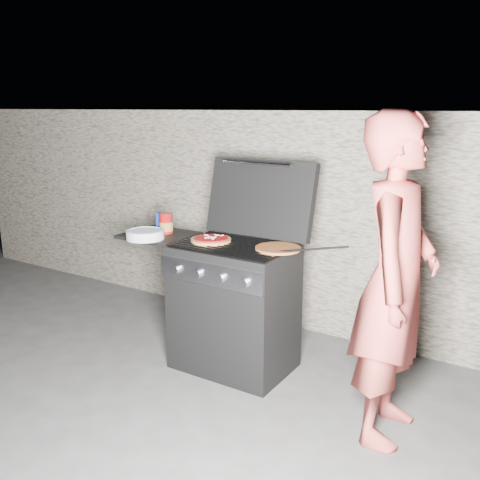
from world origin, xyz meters
The scene contains 10 objects.
ground centered at (0.00, 0.00, 0.00)m, with size 50.00×50.00×0.00m, color #3D3C3A.
stone_wall centered at (0.00, 1.05, 0.90)m, with size 8.00×0.35×1.80m, color gray.
gas_grill centered at (-0.25, 0.00, 0.46)m, with size 1.34×0.79×0.91m, color black, non-canonical shape.
pizza_topped centered at (-0.19, -0.01, 0.93)m, with size 0.28×0.28×0.03m, color #CB8D44, non-canonical shape.
pizza_plain centered at (0.32, 0.05, 0.92)m, with size 0.30×0.30×0.02m, color orange.
sauce_jar centered at (-0.63, 0.05, 0.98)m, with size 0.10×0.10×0.15m, color maroon.
blue_carton centered at (-0.74, 0.10, 0.97)m, with size 0.06×0.04×0.14m, color #243AB5.
plate_stack centered at (-0.65, -0.18, 0.93)m, with size 0.27×0.27×0.06m, color silver.
person centered at (1.17, -0.20, 0.91)m, with size 0.66×0.44×1.82m, color #B1413B.
tongs centered at (0.56, 0.00, 0.96)m, with size 0.01×0.01×0.51m, color black.
Camera 1 is at (1.93, -2.97, 1.83)m, focal length 40.00 mm.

